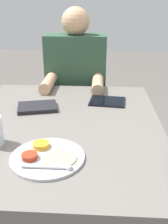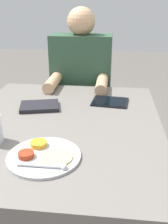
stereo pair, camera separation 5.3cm
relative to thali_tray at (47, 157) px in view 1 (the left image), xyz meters
The scene contains 5 objects.
dining_table 0.49m from the thali_tray, 89.95° to the left, with size 0.92×1.09×0.76m.
thali_tray is the anchor object (origin of this frame).
red_notebook 0.47m from the thali_tray, 107.10° to the left, with size 0.22×0.18×0.02m.
tablet_device 0.61m from the thali_tray, 68.49° to the left, with size 0.21×0.17×0.01m.
person_diner 1.02m from the thali_tray, 89.33° to the left, with size 0.41×0.47×1.24m.
Camera 1 is at (0.18, -1.07, 1.28)m, focal length 42.00 mm.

